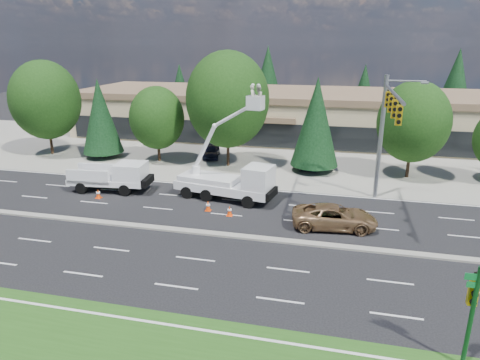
% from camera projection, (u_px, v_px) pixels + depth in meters
% --- Properties ---
extents(ground, '(140.00, 140.00, 0.00)m').
position_uv_depth(ground, '(213.00, 234.00, 25.97)').
color(ground, black).
rests_on(ground, ground).
extents(concrete_apron, '(140.00, 22.00, 0.01)m').
position_uv_depth(concrete_apron, '(268.00, 154.00, 44.49)').
color(concrete_apron, gray).
rests_on(concrete_apron, ground).
extents(road_median, '(120.00, 0.55, 0.12)m').
position_uv_depth(road_median, '(213.00, 233.00, 25.96)').
color(road_median, gray).
rests_on(road_median, ground).
extents(strip_mall, '(50.40, 15.40, 5.50)m').
position_uv_depth(strip_mall, '(282.00, 113.00, 52.86)').
color(strip_mall, tan).
rests_on(strip_mall, ground).
extents(tree_front_a, '(6.88, 6.88, 9.54)m').
position_uv_depth(tree_front_a, '(45.00, 100.00, 42.98)').
color(tree_front_a, '#332114').
rests_on(tree_front_a, ground).
extents(tree_front_b, '(3.97, 3.97, 7.82)m').
position_uv_depth(tree_front_b, '(100.00, 116.00, 42.09)').
color(tree_front_b, '#332114').
rests_on(tree_front_b, ground).
extents(tree_front_c, '(5.24, 5.24, 7.26)m').
position_uv_depth(tree_front_c, '(157.00, 118.00, 40.75)').
color(tree_front_c, '#332114').
rests_on(tree_front_c, ground).
extents(tree_front_d, '(7.59, 7.59, 10.53)m').
position_uv_depth(tree_front_d, '(228.00, 100.00, 38.63)').
color(tree_front_d, '#332114').
rests_on(tree_front_d, ground).
extents(tree_front_e, '(4.25, 4.25, 8.37)m').
position_uv_depth(tree_front_e, '(316.00, 122.00, 37.38)').
color(tree_front_e, '#332114').
rests_on(tree_front_e, ground).
extents(tree_front_f, '(5.93, 5.93, 8.22)m').
position_uv_depth(tree_front_f, '(413.00, 122.00, 35.53)').
color(tree_front_f, '#332114').
rests_on(tree_front_f, ground).
extents(tree_back_a, '(4.03, 4.03, 7.94)m').
position_uv_depth(tree_back_a, '(180.00, 88.00, 67.51)').
color(tree_back_a, '#332114').
rests_on(tree_back_a, ground).
extents(tree_back_b, '(5.43, 5.43, 10.69)m').
position_uv_depth(tree_back_b, '(268.00, 80.00, 63.98)').
color(tree_back_b, '#332114').
rests_on(tree_back_b, ground).
extents(tree_back_c, '(4.17, 4.17, 8.22)m').
position_uv_depth(tree_back_c, '(364.00, 91.00, 61.31)').
color(tree_back_c, '#332114').
rests_on(tree_back_c, ground).
extents(tree_back_d, '(5.30, 5.30, 10.44)m').
position_uv_depth(tree_back_d, '(455.00, 85.00, 58.31)').
color(tree_back_d, '#332114').
rests_on(tree_back_d, ground).
extents(signal_mast, '(2.76, 10.16, 9.00)m').
position_uv_depth(signal_mast, '(386.00, 122.00, 28.43)').
color(signal_mast, gray).
rests_on(signal_mast, ground).
extents(street_sign_pole, '(0.90, 0.44, 4.00)m').
position_uv_depth(street_sign_pole, '(472.00, 305.00, 14.81)').
color(street_sign_pole, '#0D3918').
rests_on(street_sign_pole, ground).
extents(utility_pickup, '(6.16, 2.80, 2.29)m').
position_uv_depth(utility_pickup, '(114.00, 179.00, 33.33)').
color(utility_pickup, white).
rests_on(utility_pickup, ground).
extents(bucket_truck, '(7.71, 3.47, 8.51)m').
position_uv_depth(bucket_truck, '(233.00, 176.00, 31.08)').
color(bucket_truck, white).
rests_on(bucket_truck, ground).
extents(traffic_cone_a, '(0.40, 0.40, 0.70)m').
position_uv_depth(traffic_cone_a, '(98.00, 194.00, 31.94)').
color(traffic_cone_a, '#FA4107').
rests_on(traffic_cone_a, ground).
extents(traffic_cone_b, '(0.40, 0.40, 0.70)m').
position_uv_depth(traffic_cone_b, '(208.00, 206.00, 29.54)').
color(traffic_cone_b, '#FA4107').
rests_on(traffic_cone_b, ground).
extents(traffic_cone_c, '(0.40, 0.40, 0.70)m').
position_uv_depth(traffic_cone_c, '(230.00, 211.00, 28.69)').
color(traffic_cone_c, '#FA4107').
rests_on(traffic_cone_c, ground).
extents(traffic_cone_d, '(0.40, 0.40, 0.70)m').
position_uv_depth(traffic_cone_d, '(336.00, 217.00, 27.72)').
color(traffic_cone_d, '#FA4107').
rests_on(traffic_cone_d, ground).
extents(minivan, '(5.49, 2.96, 1.47)m').
position_uv_depth(minivan, '(334.00, 217.00, 26.71)').
color(minivan, '#9C754B').
rests_on(minivan, ground).
extents(parked_car_west, '(2.32, 4.12, 1.32)m').
position_uv_depth(parked_car_west, '(211.00, 151.00, 43.17)').
color(parked_car_west, black).
rests_on(parked_car_west, ground).
extents(parked_car_east, '(1.58, 4.22, 1.38)m').
position_uv_depth(parked_car_east, '(310.00, 161.00, 39.56)').
color(parked_car_east, black).
rests_on(parked_car_east, ground).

